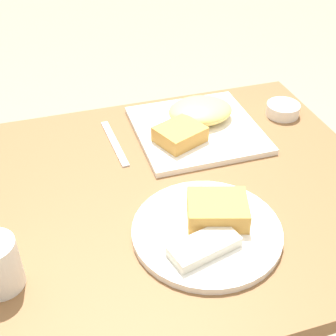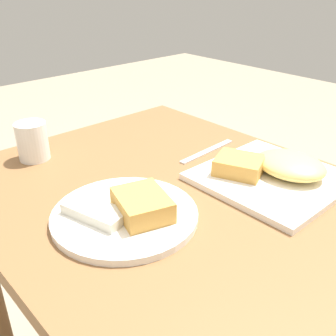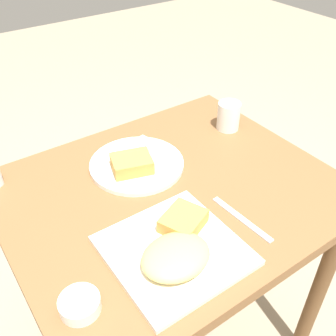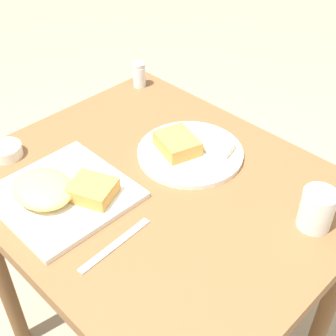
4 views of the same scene
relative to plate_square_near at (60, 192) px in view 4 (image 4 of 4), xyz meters
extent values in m
cube|color=brown|center=(0.12, 0.20, -0.04)|extent=(0.88, 0.74, 0.04)
cylinder|color=brown|center=(-0.26, -0.11, -0.43)|extent=(0.05, 0.05, 0.74)
cylinder|color=brown|center=(-0.26, 0.50, -0.43)|extent=(0.05, 0.05, 0.74)
cylinder|color=brown|center=(0.50, 0.50, -0.43)|extent=(0.05, 0.05, 0.74)
cube|color=white|center=(0.00, 0.01, -0.01)|extent=(0.29, 0.29, 0.01)
ellipsoid|color=#EFCC6B|center=(-0.02, -0.03, 0.01)|extent=(0.16, 0.13, 0.04)
cube|color=gold|center=(0.06, 0.05, 0.01)|extent=(0.13, 0.12, 0.04)
cylinder|color=white|center=(0.10, 0.33, -0.01)|extent=(0.27, 0.27, 0.01)
cube|color=gold|center=(0.07, 0.31, 0.01)|extent=(0.13, 0.12, 0.04)
cube|color=beige|center=(0.12, 0.38, 0.00)|extent=(0.13, 0.08, 0.02)
cylinder|color=white|center=(-0.23, 0.00, -0.01)|extent=(0.08, 0.08, 0.03)
cylinder|color=beige|center=(-0.23, 0.00, 0.01)|extent=(0.07, 0.07, 0.00)
cylinder|color=white|center=(-0.26, 0.48, 0.01)|extent=(0.04, 0.04, 0.07)
cylinder|color=white|center=(-0.26, 0.48, 0.00)|extent=(0.03, 0.03, 0.04)
cylinder|color=silver|center=(-0.26, 0.48, 0.05)|extent=(0.04, 0.04, 0.01)
cube|color=silver|center=(0.20, 0.00, -0.02)|extent=(0.03, 0.19, 0.00)
cylinder|color=white|center=(0.46, 0.34, 0.03)|extent=(0.07, 0.07, 0.09)
camera|label=1|loc=(0.35, 0.89, 0.59)|focal=50.00mm
camera|label=2|loc=(-0.41, 0.69, 0.40)|focal=42.00mm
camera|label=3|loc=(-0.35, -0.47, 0.67)|focal=42.00mm
camera|label=4|loc=(0.74, -0.39, 0.72)|focal=50.00mm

